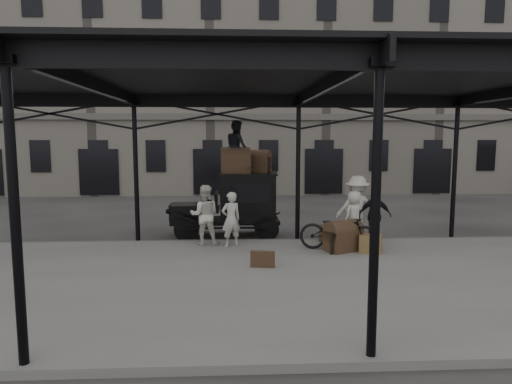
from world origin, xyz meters
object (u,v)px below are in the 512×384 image
(porter_left, at_px, (231,219))
(porter_official, at_px, (375,215))
(bicycle, at_px, (338,230))
(steamer_trunk_platform, at_px, (343,238))
(taxi, at_px, (238,201))
(steamer_trunk_roof_near, at_px, (236,162))

(porter_left, xyz_separation_m, porter_official, (4.41, 0.38, 0.01))
(bicycle, distance_m, steamer_trunk_platform, 0.26)
(taxi, xyz_separation_m, porter_left, (-0.23, -2.02, -0.24))
(porter_official, height_order, bicycle, porter_official)
(porter_left, bearing_deg, taxi, -119.12)
(porter_official, xyz_separation_m, steamer_trunk_roof_near, (-4.26, 1.40, 1.56))
(steamer_trunk_roof_near, bearing_deg, taxi, 69.76)
(porter_official, bearing_deg, taxi, -8.96)
(taxi, distance_m, steamer_trunk_roof_near, 1.35)
(porter_left, xyz_separation_m, steamer_trunk_platform, (3.18, -0.69, -0.44))
(porter_left, bearing_deg, bicycle, 145.96)
(bicycle, distance_m, steamer_trunk_roof_near, 4.17)
(steamer_trunk_roof_near, relative_size, steamer_trunk_platform, 0.96)
(porter_left, height_order, steamer_trunk_platform, porter_left)
(taxi, distance_m, bicycle, 3.89)
(taxi, height_order, porter_official, taxi)
(bicycle, height_order, steamer_trunk_platform, bicycle)
(porter_left, distance_m, bicycle, 3.12)
(porter_official, relative_size, steamer_trunk_roof_near, 1.71)
(porter_left, relative_size, bicycle, 0.74)
(taxi, height_order, steamer_trunk_platform, taxi)
(taxi, relative_size, bicycle, 1.66)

